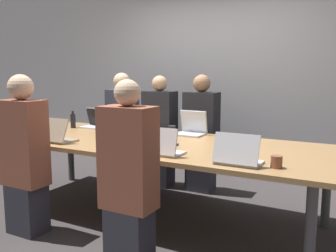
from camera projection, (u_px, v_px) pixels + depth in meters
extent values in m
plane|color=#383333|center=(153.00, 213.00, 3.88)|extent=(24.00, 24.00, 0.00)
cube|color=#ADADB2|center=(217.00, 75.00, 5.17)|extent=(12.00, 0.06, 2.80)
cube|color=#9E7547|center=(153.00, 143.00, 3.77)|extent=(3.55, 1.38, 0.04)
cylinder|color=#4C4C51|center=(6.00, 171.00, 4.14)|extent=(0.08, 0.08, 0.72)
cylinder|color=#4C4C51|center=(311.00, 229.00, 2.62)|extent=(0.08, 0.08, 0.72)
cylinder|color=#4C4C51|center=(71.00, 154.00, 5.02)|extent=(0.08, 0.08, 0.72)
cylinder|color=#4C4C51|center=(327.00, 190.00, 3.51)|extent=(0.08, 0.08, 0.72)
cube|color=#B7B7BC|center=(138.00, 131.00, 4.33)|extent=(0.34, 0.21, 0.02)
cube|color=#B7B7BC|center=(142.00, 121.00, 4.38)|extent=(0.35, 0.08, 0.20)
cube|color=silver|center=(141.00, 121.00, 4.37)|extent=(0.34, 0.08, 0.20)
cube|color=#2D2D38|center=(160.00, 168.00, 4.82)|extent=(0.32, 0.24, 0.45)
cube|color=#232328|center=(160.00, 121.00, 4.73)|extent=(0.40, 0.24, 0.76)
sphere|color=tan|center=(160.00, 83.00, 4.66)|extent=(0.19, 0.19, 0.19)
cube|color=silver|center=(94.00, 127.00, 4.62)|extent=(0.32, 0.22, 0.02)
cube|color=silver|center=(99.00, 117.00, 4.69)|extent=(0.33, 0.07, 0.22)
cube|color=black|center=(98.00, 117.00, 4.68)|extent=(0.32, 0.07, 0.22)
cube|color=#2D2D38|center=(123.00, 161.00, 5.16)|extent=(0.32, 0.24, 0.45)
cube|color=#33384C|center=(122.00, 118.00, 5.08)|extent=(0.40, 0.24, 0.76)
sphere|color=beige|center=(122.00, 81.00, 5.00)|extent=(0.23, 0.23, 0.23)
cylinder|color=brown|center=(113.00, 126.00, 4.51)|extent=(0.08, 0.08, 0.08)
cylinder|color=black|center=(73.00, 121.00, 4.63)|extent=(0.06, 0.06, 0.17)
cylinder|color=black|center=(73.00, 112.00, 4.62)|extent=(0.03, 0.03, 0.04)
cube|color=#B7B7BC|center=(190.00, 134.00, 4.10)|extent=(0.31, 0.24, 0.02)
cube|color=#B7B7BC|center=(194.00, 121.00, 4.18)|extent=(0.31, 0.06, 0.25)
cube|color=silver|center=(193.00, 122.00, 4.17)|extent=(0.31, 0.06, 0.24)
cube|color=#2D2D38|center=(201.00, 172.00, 4.61)|extent=(0.32, 0.24, 0.45)
cube|color=#232328|center=(201.00, 124.00, 4.52)|extent=(0.40, 0.24, 0.76)
sphere|color=#9E7051|center=(202.00, 83.00, 4.45)|extent=(0.21, 0.21, 0.21)
cylinder|color=#232328|center=(172.00, 129.00, 4.23)|extent=(0.08, 0.08, 0.09)
cube|color=gray|center=(59.00, 140.00, 3.75)|extent=(0.34, 0.23, 0.02)
cube|color=gray|center=(52.00, 130.00, 3.66)|extent=(0.34, 0.11, 0.22)
cube|color=silver|center=(53.00, 130.00, 3.67)|extent=(0.34, 0.11, 0.22)
cube|color=#2D2D38|center=(27.00, 208.00, 3.40)|extent=(0.32, 0.24, 0.45)
cube|color=brown|center=(24.00, 143.00, 3.31)|extent=(0.40, 0.24, 0.76)
sphere|color=beige|center=(21.00, 87.00, 3.24)|extent=(0.22, 0.22, 0.22)
cube|color=#B7B7BC|center=(239.00, 162.00, 2.86)|extent=(0.34, 0.23, 0.02)
cube|color=#B7B7BC|center=(236.00, 149.00, 2.77)|extent=(0.35, 0.09, 0.22)
cube|color=#0F1933|center=(236.00, 149.00, 2.78)|extent=(0.34, 0.09, 0.22)
cylinder|color=brown|center=(277.00, 162.00, 2.72)|extent=(0.08, 0.08, 0.09)
cube|color=silver|center=(165.00, 153.00, 3.18)|extent=(0.31, 0.22, 0.02)
cube|color=silver|center=(159.00, 141.00, 3.08)|extent=(0.32, 0.07, 0.22)
cube|color=black|center=(160.00, 141.00, 3.09)|extent=(0.31, 0.06, 0.22)
cube|color=#2D2D38|center=(130.00, 237.00, 2.82)|extent=(0.32, 0.24, 0.45)
cube|color=brown|center=(128.00, 158.00, 2.73)|extent=(0.40, 0.24, 0.76)
sphere|color=beige|center=(127.00, 93.00, 2.66)|extent=(0.19, 0.19, 0.19)
cube|color=black|center=(139.00, 142.00, 3.59)|extent=(0.05, 0.15, 0.05)
cube|color=#2D4C8C|center=(167.00, 144.00, 3.55)|extent=(0.21, 0.15, 0.02)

